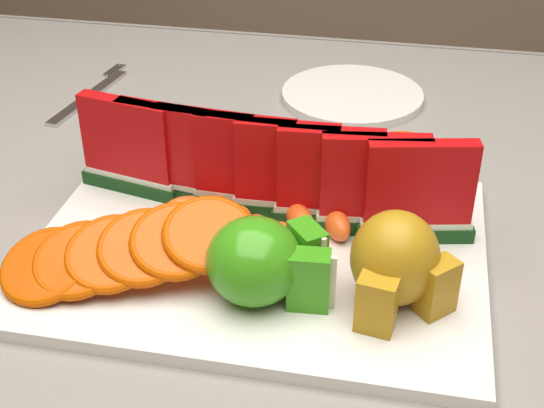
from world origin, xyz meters
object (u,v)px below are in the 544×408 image
(apple_cluster, at_px, (263,262))
(pear_cluster, at_px, (396,263))
(side_plate, at_px, (352,95))
(platter, at_px, (259,250))
(fork, at_px, (92,94))

(apple_cluster, relative_size, pear_cluster, 1.24)
(pear_cluster, bearing_deg, side_plate, 100.65)
(apple_cluster, bearing_deg, platter, 105.32)
(platter, xyz_separation_m, side_plate, (0.05, 0.35, -0.00))
(side_plate, bearing_deg, fork, -170.17)
(side_plate, height_order, fork, side_plate)
(apple_cluster, relative_size, fork, 0.60)
(side_plate, xyz_separation_m, fork, (-0.33, -0.06, -0.00))
(platter, bearing_deg, side_plate, 82.50)
(platter, bearing_deg, fork, 134.02)
(pear_cluster, relative_size, fork, 0.48)
(apple_cluster, xyz_separation_m, side_plate, (0.03, 0.42, -0.04))
(apple_cluster, height_order, fork, apple_cluster)
(platter, height_order, side_plate, platter)
(platter, height_order, fork, platter)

